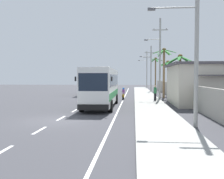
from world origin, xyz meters
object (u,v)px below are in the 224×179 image
Objects in this scene: pedestrian_near_kerb at (155,93)px; utility_pole_distant at (147,69)px; coach_bus_far_lane at (92,83)px; motorcycle_beside_bus at (123,95)px; palm_third at (168,69)px; coach_bus_foreground at (102,86)px; utility_pole_far at (151,67)px; palm_fourth at (156,68)px; palm_nearest at (180,65)px; utility_pole_mid at (159,57)px; palm_second at (164,63)px; utility_pole_nearest at (195,40)px.

utility_pole_distant reaches higher than pedestrian_near_kerb.
coach_bus_far_lane is at bearing -111.68° from utility_pole_distant.
motorcycle_beside_bus is 10.31m from palm_third.
utility_pole_distant reaches higher than coach_bus_foreground.
palm_fourth is (1.15, 2.33, 0.02)m from utility_pole_far.
palm_third reaches higher than pedestrian_near_kerb.
coach_bus_far_lane is 1.98× the size of palm_nearest.
utility_pole_mid is 1.49× the size of palm_second.
utility_pole_distant is (-0.15, 54.34, 0.16)m from utility_pole_nearest.
palm_fourth is (1.07, -15.79, -0.33)m from utility_pole_distant.
utility_pole_far reaches higher than pedestrian_near_kerb.
utility_pole_nearest is 0.91× the size of utility_pole_mid.
palm_third is (12.31, -2.94, 2.18)m from coach_bus_far_lane.
pedestrian_near_kerb is at bearing -52.74° from coach_bus_far_lane.
palm_nearest is 0.79× the size of palm_fourth.
palm_third is (6.53, 7.18, 3.47)m from motorcycle_beside_bus.
utility_pole_far reaches higher than coach_bus_far_lane.
palm_fourth is (0.92, 38.55, -0.16)m from utility_pole_nearest.
coach_bus_foreground is at bearing -168.96° from pedestrian_near_kerb.
palm_third reaches higher than coach_bus_far_lane.
palm_second is at bearing -31.16° from coach_bus_far_lane.
pedestrian_near_kerb is 0.32× the size of palm_third.
utility_pole_mid is 7.39m from palm_third.
pedestrian_near_kerb is at bearing -105.76° from palm_second.
palm_second reaches higher than pedestrian_near_kerb.
palm_nearest is at bearing 83.30° from utility_pole_nearest.
coach_bus_foreground is at bearing -102.34° from motorcycle_beside_bus.
pedestrian_near_kerb is at bearing -92.07° from utility_pole_far.
utility_pole_far is at bearing -90.26° from utility_pole_distant.
utility_pole_mid is at bearing 2.36° from motorcycle_beside_bus.
palm_second is at bearing 31.15° from motorcycle_beside_bus.
pedestrian_near_kerb is 39.16m from utility_pole_distant.
utility_pole_far is at bearing 90.37° from utility_pole_nearest.
utility_pole_nearest is 1.73× the size of palm_third.
utility_pole_nearest is at bearing -55.95° from coach_bus_foreground.
palm_fourth is at bearing 88.64° from utility_pole_nearest.
utility_pole_far is (4.59, 18.30, 4.20)m from motorcycle_beside_bus.
coach_bus_far_lane is at bearing 136.14° from utility_pole_mid.
coach_bus_far_lane is 14.76m from utility_pole_mid.
utility_pole_mid is (6.34, 8.34, 3.38)m from coach_bus_foreground.
pedestrian_near_kerb is 0.25× the size of palm_fourth.
palm_third reaches higher than motorcycle_beside_bus.
utility_pole_mid is (0.72, 2.71, 4.37)m from pedestrian_near_kerb.
utility_pole_mid is 18.12m from utility_pole_far.
utility_pole_distant reaches higher than palm_third.
coach_bus_foreground is 8.46m from motorcycle_beside_bus.
utility_pole_mid reaches higher than motorcycle_beside_bus.
palm_second is 1.27× the size of palm_third.
motorcycle_beside_bus is at bearing 77.66° from coach_bus_foreground.
coach_bus_far_lane is 1.22× the size of utility_pole_far.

